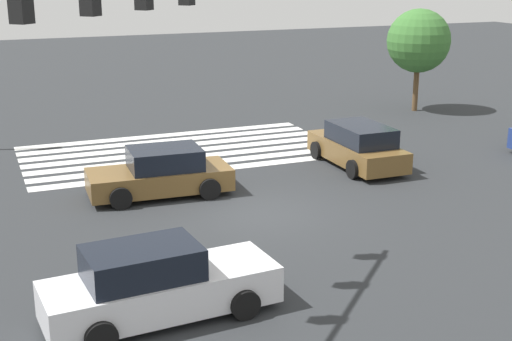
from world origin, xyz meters
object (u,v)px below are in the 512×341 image
at_px(traffic_signal_mast, 49,58).
at_px(car_2, 358,146).
at_px(car_1, 157,285).
at_px(tree_corner_a, 419,41).
at_px(car_0, 161,173).

xyz_separation_m(traffic_signal_mast, car_2, (-11.50, -9.51, -4.86)).
height_order(car_1, car_2, car_1).
height_order(traffic_signal_mast, car_2, traffic_signal_mast).
relative_size(traffic_signal_mast, car_1, 1.48).
bearing_deg(car_1, tree_corner_a, 39.00).
bearing_deg(tree_corner_a, car_2, 45.14).
bearing_deg(traffic_signal_mast, tree_corner_a, -3.06).
bearing_deg(tree_corner_a, traffic_signal_mast, 41.94).
relative_size(car_1, car_2, 1.11).
xyz_separation_m(car_0, car_2, (-7.44, -0.56, 0.04)).
bearing_deg(car_0, car_2, -172.88).
relative_size(traffic_signal_mast, tree_corner_a, 1.47).
distance_m(car_2, tree_corner_a, 11.26).
height_order(car_1, tree_corner_a, tree_corner_a).
bearing_deg(car_0, car_1, 77.45).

